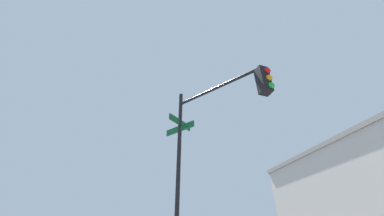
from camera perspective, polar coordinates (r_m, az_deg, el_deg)
traffic_signal_near at (r=6.02m, az=6.03°, el=-4.97°), size 3.02×2.19×5.91m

